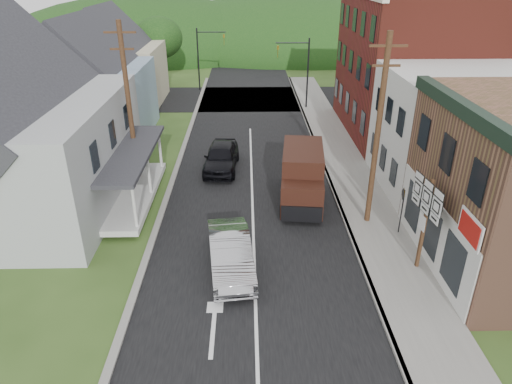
{
  "coord_description": "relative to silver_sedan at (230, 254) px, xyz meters",
  "views": [
    {
      "loc": [
        -0.27,
        -15.82,
        11.36
      ],
      "look_at": [
        0.13,
        2.57,
        2.2
      ],
      "focal_mm": 32.0,
      "sensor_mm": 36.0,
      "label": 1
    }
  ],
  "objects": [
    {
      "name": "cross_road",
      "position": [
        0.98,
        27.22,
        -0.78
      ],
      "size": [
        60.0,
        9.0,
        0.02
      ],
      "primitive_type": "cube",
      "color": "black",
      "rests_on": "ground"
    },
    {
      "name": "tree_left_d",
      "position": [
        -8.02,
        32.22,
        4.1
      ],
      "size": [
        4.8,
        4.8,
        6.94
      ],
      "color": "#382616",
      "rests_on": "ground"
    },
    {
      "name": "traffic_signal_left",
      "position": [
        -3.32,
        30.72,
        2.97
      ],
      "size": [
        2.87,
        0.2,
        6.0
      ],
      "color": "black",
      "rests_on": "ground"
    },
    {
      "name": "ground",
      "position": [
        0.98,
        0.22,
        -0.78
      ],
      "size": [
        120.0,
        120.0,
        0.0
      ],
      "primitive_type": "plane",
      "color": "#2D4719",
      "rests_on": "ground"
    },
    {
      "name": "house_cream",
      "position": [
        -10.52,
        26.22,
        2.91
      ],
      "size": [
        7.14,
        8.16,
        7.28
      ],
      "color": "beige",
      "rests_on": "ground"
    },
    {
      "name": "forested_ridge",
      "position": [
        0.98,
        55.22,
        -0.78
      ],
      "size": [
        90.0,
        30.0,
        16.0
      ],
      "primitive_type": "ellipsoid",
      "color": "black",
      "rests_on": "ground"
    },
    {
      "name": "storefront_red",
      "position": [
        12.28,
        17.22,
        4.22
      ],
      "size": [
        8.0,
        12.0,
        10.0
      ],
      "primitive_type": "cube",
      "color": "maroon",
      "rests_on": "ground"
    },
    {
      "name": "sidewalk_right",
      "position": [
        6.88,
        8.22,
        -0.71
      ],
      "size": [
        2.8,
        55.0,
        0.15
      ],
      "primitive_type": "cube",
      "color": "slate",
      "rests_on": "ground"
    },
    {
      "name": "route_sign_cluster",
      "position": [
        7.67,
        -0.14,
        1.93
      ],
      "size": [
        0.32,
        2.26,
        3.96
      ],
      "rotation": [
        0.0,
        0.0,
        0.11
      ],
      "color": "#472D19",
      "rests_on": "sidewalk_right"
    },
    {
      "name": "warning_sign",
      "position": [
        7.76,
        2.56,
        0.85
      ],
      "size": [
        0.13,
        0.64,
        2.33
      ],
      "rotation": [
        0.0,
        0.0,
        -0.12
      ],
      "color": "black",
      "rests_on": "sidewalk_right"
    },
    {
      "name": "utility_pole_left",
      "position": [
        -5.52,
        8.22,
        3.87
      ],
      "size": [
        1.6,
        0.26,
        9.0
      ],
      "color": "#472D19",
      "rests_on": "ground"
    },
    {
      "name": "house_gray",
      "position": [
        -11.02,
        6.22,
        3.45
      ],
      "size": [
        10.2,
        12.24,
        8.35
      ],
      "color": "#9B9EA0",
      "rests_on": "ground"
    },
    {
      "name": "curb_left",
      "position": [
        -3.67,
        8.22,
        -0.72
      ],
      "size": [
        0.3,
        55.0,
        0.12
      ],
      "primitive_type": "cube",
      "color": "slate",
      "rests_on": "ground"
    },
    {
      "name": "curb_right",
      "position": [
        5.53,
        8.22,
        -0.71
      ],
      "size": [
        0.2,
        55.0,
        0.15
      ],
      "primitive_type": "cube",
      "color": "slate",
      "rests_on": "ground"
    },
    {
      "name": "traffic_signal_right",
      "position": [
        5.29,
        23.72,
        2.97
      ],
      "size": [
        2.87,
        0.2,
        6.0
      ],
      "color": "black",
      "rests_on": "ground"
    },
    {
      "name": "road",
      "position": [
        0.98,
        10.22,
        -0.78
      ],
      "size": [
        9.0,
        90.0,
        0.02
      ],
      "primitive_type": "cube",
      "color": "black",
      "rests_on": "ground"
    },
    {
      "name": "delivery_van",
      "position": [
        3.6,
        6.04,
        0.67
      ],
      "size": [
        2.61,
        5.32,
        2.87
      ],
      "rotation": [
        0.0,
        0.0,
        -0.11
      ],
      "color": "black",
      "rests_on": "ground"
    },
    {
      "name": "silver_sedan",
      "position": [
        0.0,
        0.0,
        0.0
      ],
      "size": [
        2.21,
        4.92,
        1.57
      ],
      "primitive_type": "imported",
      "rotation": [
        0.0,
        0.0,
        0.12
      ],
      "color": "#ABABB0",
      "rests_on": "ground"
    },
    {
      "name": "utility_pole_right",
      "position": [
        6.58,
        3.72,
        3.87
      ],
      "size": [
        1.6,
        0.26,
        9.0
      ],
      "color": "#472D19",
      "rests_on": "ground"
    },
    {
      "name": "storefront_white",
      "position": [
        12.28,
        7.72,
        2.47
      ],
      "size": [
        8.0,
        7.0,
        6.5
      ],
      "primitive_type": "cube",
      "color": "silver",
      "rests_on": "ground"
    },
    {
      "name": "house_blue",
      "position": [
        -10.02,
        17.22,
        2.91
      ],
      "size": [
        7.14,
        8.16,
        7.28
      ],
      "color": "#84A4B4",
      "rests_on": "ground"
    },
    {
      "name": "dark_sedan",
      "position": [
        -0.86,
        10.43,
        0.04
      ],
      "size": [
        2.24,
        4.95,
        1.65
      ],
      "primitive_type": "imported",
      "rotation": [
        0.0,
        0.0,
        -0.06
      ],
      "color": "black",
      "rests_on": "ground"
    }
  ]
}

